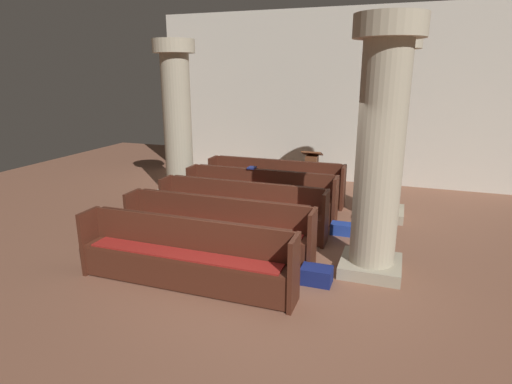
% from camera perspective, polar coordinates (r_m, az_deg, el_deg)
% --- Properties ---
extents(ground_plane, '(19.20, 19.20, 0.00)m').
position_cam_1_polar(ground_plane, '(6.36, 1.06, -11.04)').
color(ground_plane, brown).
extents(back_wall, '(10.00, 0.16, 4.50)m').
position_cam_1_polar(back_wall, '(11.62, 10.86, 12.51)').
color(back_wall, beige).
rests_on(back_wall, ground).
extents(pew_row_0, '(3.17, 0.46, 0.95)m').
position_cam_1_polar(pew_row_0, '(9.65, 2.63, 1.64)').
color(pew_row_0, '#4C2316').
rests_on(pew_row_0, ground).
extents(pew_row_1, '(3.17, 0.46, 0.95)m').
position_cam_1_polar(pew_row_1, '(8.66, 0.56, -0.01)').
color(pew_row_1, '#4C2316').
rests_on(pew_row_1, ground).
extents(pew_row_2, '(3.17, 0.47, 0.95)m').
position_cam_1_polar(pew_row_2, '(7.70, -2.02, -2.08)').
color(pew_row_2, '#4C2316').
rests_on(pew_row_2, ground).
extents(pew_row_3, '(3.17, 0.46, 0.95)m').
position_cam_1_polar(pew_row_3, '(6.77, -5.35, -4.72)').
color(pew_row_3, '#4C2316').
rests_on(pew_row_3, ground).
extents(pew_row_4, '(3.17, 0.46, 0.95)m').
position_cam_1_polar(pew_row_4, '(5.88, -9.74, -8.15)').
color(pew_row_4, '#4C2316').
rests_on(pew_row_4, ground).
extents(pillar_aisle_side, '(0.95, 0.95, 3.62)m').
position_cam_1_polar(pillar_aisle_side, '(8.72, 17.63, 8.57)').
color(pillar_aisle_side, '#9F967E').
rests_on(pillar_aisle_side, ground).
extents(pillar_far_side, '(0.95, 0.95, 3.62)m').
position_cam_1_polar(pillar_far_side, '(10.14, -10.68, 9.96)').
color(pillar_far_side, '#9F967E').
rests_on(pillar_far_side, ground).
extents(pillar_aisle_rear, '(0.95, 0.95, 3.62)m').
position_cam_1_polar(pillar_aisle_rear, '(6.08, 16.56, 5.77)').
color(pillar_aisle_rear, '#9F967E').
rests_on(pillar_aisle_rear, ground).
extents(lectern, '(0.48, 0.45, 1.08)m').
position_cam_1_polar(lectern, '(10.39, 7.54, 2.24)').
color(lectern, brown).
rests_on(lectern, ground).
extents(hymn_book, '(0.16, 0.20, 0.03)m').
position_cam_1_polar(hymn_book, '(8.80, -0.57, 3.34)').
color(hymn_book, navy).
rests_on(hymn_book, pew_row_1).
extents(kneeler_box_blue, '(0.39, 0.26, 0.21)m').
position_cam_1_polar(kneeler_box_blue, '(7.94, 11.56, -4.92)').
color(kneeler_box_blue, navy).
rests_on(kneeler_box_blue, ground).
extents(kneeler_box_navy, '(0.44, 0.30, 0.24)m').
position_cam_1_polar(kneeler_box_navy, '(6.11, 8.24, -11.17)').
color(kneeler_box_navy, navy).
rests_on(kneeler_box_navy, ground).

